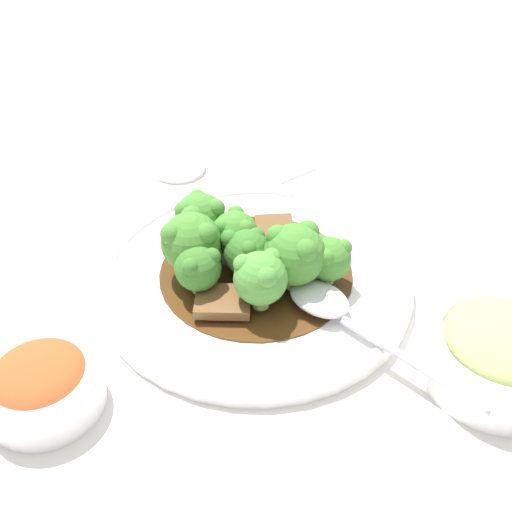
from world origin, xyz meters
name	(u,v)px	position (x,y,z in m)	size (l,w,h in m)	color
ground_plane	(256,284)	(0.00, 0.00, 0.00)	(4.00, 4.00, 0.00)	silver
main_plate	(256,276)	(0.00, 0.00, 0.01)	(0.29, 0.29, 0.02)	white
beef_strip_0	(223,302)	(-0.06, -0.01, 0.02)	(0.06, 0.06, 0.01)	brown
beef_strip_1	(276,237)	(0.04, 0.01, 0.02)	(0.07, 0.07, 0.01)	brown
beef_strip_2	(311,256)	(0.04, -0.03, 0.02)	(0.07, 0.06, 0.01)	brown
broccoli_floret_0	(295,253)	(0.01, -0.04, 0.05)	(0.06, 0.06, 0.06)	#8EB756
broccoli_floret_1	(200,216)	(-0.01, 0.07, 0.05)	(0.05, 0.05, 0.06)	#8EB756
broccoli_floret_2	(198,267)	(-0.06, 0.02, 0.05)	(0.04, 0.04, 0.05)	#8EB756
broccoli_floret_3	(244,250)	(-0.01, 0.00, 0.05)	(0.04, 0.04, 0.05)	#8EB756
broccoli_floret_4	(235,232)	(0.00, 0.03, 0.05)	(0.04, 0.04, 0.05)	#8EB756
broccoli_floret_5	(329,258)	(0.03, -0.06, 0.05)	(0.04, 0.04, 0.05)	#7FA84C
broccoli_floret_6	(261,277)	(-0.03, -0.04, 0.05)	(0.05, 0.05, 0.05)	#7FA84C
broccoli_floret_7	(191,241)	(-0.04, 0.04, 0.05)	(0.06, 0.06, 0.06)	#8EB756
serving_spoon	(331,310)	(0.00, -0.09, 0.03)	(0.04, 0.19, 0.01)	silver
side_bowl_kimchi	(42,384)	(-0.21, 0.03, 0.02)	(0.09, 0.09, 0.04)	white
side_bowl_appetizer	(501,352)	(0.04, -0.22, 0.03)	(0.12, 0.12, 0.06)	white
sauce_dish	(178,165)	(0.10, 0.21, 0.01)	(0.07, 0.07, 0.01)	white
paper_napkin	(260,166)	(0.17, 0.14, 0.00)	(0.12, 0.11, 0.01)	white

